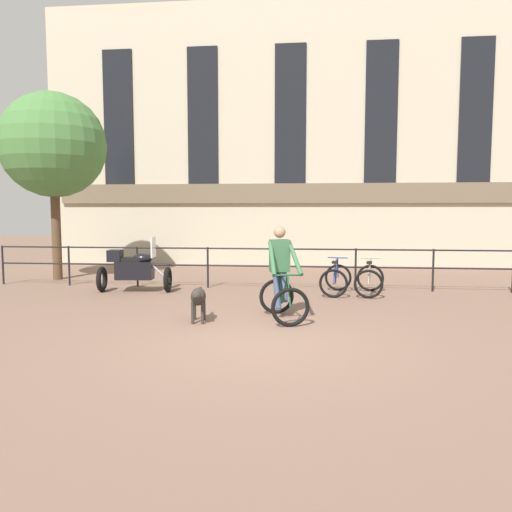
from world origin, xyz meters
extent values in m
plane|color=#7A5B4C|center=(0.00, 0.00, 0.00)|extent=(60.00, 60.00, 0.00)
cylinder|color=black|center=(-7.50, 5.20, 0.53)|extent=(0.05, 0.05, 1.05)
cylinder|color=black|center=(-5.62, 5.20, 0.53)|extent=(0.05, 0.05, 1.05)
cylinder|color=black|center=(-3.75, 5.20, 0.53)|extent=(0.05, 0.05, 1.05)
cylinder|color=black|center=(-1.88, 5.20, 0.53)|extent=(0.05, 0.05, 1.05)
cylinder|color=black|center=(0.00, 5.20, 0.53)|extent=(0.05, 0.05, 1.05)
cylinder|color=black|center=(1.88, 5.20, 0.53)|extent=(0.05, 0.05, 1.05)
cylinder|color=black|center=(3.75, 5.20, 0.53)|extent=(0.05, 0.05, 1.05)
cylinder|color=black|center=(0.00, 5.20, 1.02)|extent=(15.00, 0.04, 0.04)
cylinder|color=black|center=(0.00, 5.20, 0.58)|extent=(15.00, 0.04, 0.04)
cube|color=#BCB299|center=(0.00, 11.00, 4.70)|extent=(18.00, 0.60, 9.41)
cube|color=brown|center=(0.00, 10.64, 2.60)|extent=(17.10, 0.12, 0.70)
cube|color=black|center=(-6.30, 10.67, 5.17)|extent=(1.10, 0.06, 5.27)
cube|color=black|center=(-3.15, 10.67, 5.17)|extent=(1.10, 0.06, 5.27)
cube|color=black|center=(0.00, 10.67, 5.17)|extent=(1.10, 0.06, 5.27)
cube|color=black|center=(3.15, 10.67, 5.17)|extent=(1.10, 0.06, 5.27)
cube|color=black|center=(6.30, 10.67, 5.17)|extent=(1.10, 0.06, 5.27)
torus|color=black|center=(0.41, 1.08, 0.34)|extent=(0.67, 0.26, 0.68)
torus|color=black|center=(0.11, 2.14, 0.34)|extent=(0.67, 0.26, 0.68)
cylinder|color=#194C2D|center=(0.29, 1.49, 0.58)|extent=(0.17, 0.48, 0.60)
cylinder|color=#194C2D|center=(0.20, 1.81, 0.54)|extent=(0.10, 0.23, 0.52)
cylinder|color=#194C2D|center=(0.27, 1.59, 0.83)|extent=(0.22, 0.65, 0.10)
cylinder|color=#194C2D|center=(0.17, 1.92, 0.31)|extent=(0.15, 0.43, 0.08)
cylinder|color=#194C2D|center=(0.14, 2.02, 0.57)|extent=(0.10, 0.26, 0.47)
cylinder|color=#194C2D|center=(0.39, 1.17, 0.60)|extent=(0.09, 0.22, 0.54)
cylinder|color=#194C2D|center=(0.36, 1.27, 0.87)|extent=(0.47, 0.16, 0.03)
cube|color=black|center=(0.17, 1.90, 0.82)|extent=(0.18, 0.26, 0.05)
cube|color=#33603D|center=(0.17, 1.90, 1.15)|extent=(0.41, 0.31, 0.60)
sphere|color=#A87A5B|center=(0.17, 1.90, 1.59)|extent=(0.22, 0.22, 0.22)
cylinder|color=#33603D|center=(0.06, 1.53, 1.14)|extent=(0.21, 0.72, 0.60)
cylinder|color=#33603D|center=(0.47, 1.64, 1.14)|extent=(0.33, 0.69, 0.60)
cylinder|color=#384766|center=(0.14, 1.79, 0.52)|extent=(0.22, 0.32, 0.69)
cylinder|color=#384766|center=(0.27, 1.83, 0.58)|extent=(0.16, 0.32, 0.58)
ellipsoid|color=#332D28|center=(-1.24, 1.28, 0.46)|extent=(0.33, 0.55, 0.31)
cylinder|color=#332D28|center=(-1.21, 1.07, 0.48)|extent=(0.19, 0.19, 0.17)
sphere|color=#332D28|center=(-1.19, 0.93, 0.55)|extent=(0.17, 0.17, 0.17)
cone|color=#332D28|center=(-1.18, 0.85, 0.53)|extent=(0.11, 0.12, 0.10)
cylinder|color=#332D28|center=(-1.28, 1.59, 0.52)|extent=(0.08, 0.18, 0.12)
cylinder|color=#332D28|center=(-1.30, 1.10, 0.20)|extent=(0.06, 0.06, 0.40)
cylinder|color=#332D28|center=(-1.13, 1.12, 0.20)|extent=(0.06, 0.06, 0.40)
cylinder|color=#332D28|center=(-1.34, 1.43, 0.20)|extent=(0.06, 0.06, 0.40)
cylinder|color=#332D28|center=(-1.17, 1.45, 0.20)|extent=(0.06, 0.06, 0.40)
torus|color=black|center=(-2.71, 4.42, 0.31)|extent=(0.18, 0.63, 0.62)
torus|color=black|center=(-4.33, 4.28, 0.31)|extent=(0.18, 0.63, 0.62)
cube|color=black|center=(-3.52, 4.35, 0.53)|extent=(0.92, 0.48, 0.44)
ellipsoid|color=black|center=(-3.32, 4.37, 0.83)|extent=(0.51, 0.36, 0.24)
cube|color=black|center=(-3.63, 4.34, 0.80)|extent=(0.59, 0.35, 0.10)
cylinder|color=#B2B2B7|center=(-2.92, 4.41, 0.49)|extent=(0.45, 0.10, 0.41)
cube|color=silver|center=(-3.05, 4.39, 1.10)|extent=(0.07, 0.44, 0.50)
cube|color=black|center=(-3.98, 4.31, 0.89)|extent=(0.35, 0.39, 0.28)
torus|color=black|center=(1.44, 5.07, 0.33)|extent=(0.66, 0.16, 0.66)
torus|color=black|center=(1.28, 4.03, 0.33)|extent=(0.66, 0.16, 0.66)
cylinder|color=navy|center=(1.38, 4.66, 0.56)|extent=(0.10, 0.47, 0.58)
cylinder|color=navy|center=(1.33, 4.35, 0.53)|extent=(0.07, 0.22, 0.51)
cylinder|color=navy|center=(1.36, 4.57, 0.81)|extent=(0.13, 0.63, 0.10)
cylinder|color=navy|center=(1.31, 4.24, 0.31)|extent=(0.09, 0.42, 0.07)
cylinder|color=navy|center=(1.30, 4.15, 0.55)|extent=(0.06, 0.25, 0.46)
cylinder|color=navy|center=(1.43, 4.98, 0.59)|extent=(0.06, 0.21, 0.52)
cylinder|color=navy|center=(1.41, 4.88, 0.84)|extent=(0.48, 0.10, 0.03)
cube|color=black|center=(1.31, 4.26, 0.80)|extent=(0.16, 0.26, 0.05)
torus|color=black|center=(2.22, 5.07, 0.33)|extent=(0.66, 0.16, 0.66)
torus|color=black|center=(2.06, 4.03, 0.33)|extent=(0.66, 0.16, 0.66)
cylinder|color=#9E998E|center=(2.16, 4.66, 0.56)|extent=(0.10, 0.47, 0.58)
cylinder|color=#9E998E|center=(2.11, 4.35, 0.53)|extent=(0.07, 0.22, 0.51)
cylinder|color=#9E998E|center=(2.15, 4.57, 0.81)|extent=(0.13, 0.63, 0.10)
cylinder|color=#9E998E|center=(2.10, 4.24, 0.31)|extent=(0.09, 0.42, 0.07)
cylinder|color=#9E998E|center=(2.08, 4.15, 0.55)|extent=(0.06, 0.25, 0.46)
cylinder|color=#9E998E|center=(2.21, 4.98, 0.59)|extent=(0.06, 0.21, 0.52)
cylinder|color=#9E998E|center=(2.20, 4.88, 0.84)|extent=(0.48, 0.10, 0.03)
cube|color=black|center=(2.10, 4.26, 0.80)|extent=(0.16, 0.26, 0.05)
cylinder|color=brown|center=(-6.52, 6.27, 1.51)|extent=(0.26, 0.26, 3.02)
sphere|color=#477A3D|center=(-6.52, 6.27, 3.83)|extent=(2.94, 2.94, 2.94)
camera|label=1|loc=(0.74, -7.34, 1.99)|focal=35.00mm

